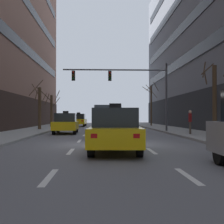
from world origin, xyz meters
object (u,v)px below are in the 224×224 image
(street_tree_2, at_px, (40,107))
(car_driving_2, at_px, (107,122))
(taxi_driving_0, at_px, (66,124))
(traffic_signal_0, at_px, (129,83))
(taxi_driving_3, at_px, (115,131))
(taxi_driving_1, at_px, (79,120))
(taxi_driving_4, at_px, (103,120))
(street_tree_3, at_px, (51,109))
(street_tree_1, at_px, (214,98))
(pedestrian_0, at_px, (190,120))
(street_tree_0, at_px, (151,103))

(street_tree_2, bearing_deg, car_driving_2, -60.23)
(taxi_driving_0, distance_m, traffic_signal_0, 6.44)
(taxi_driving_3, bearing_deg, taxi_driving_1, 96.89)
(car_driving_2, relative_size, taxi_driving_3, 0.93)
(car_driving_2, bearing_deg, taxi_driving_1, 98.46)
(taxi_driving_0, distance_m, taxi_driving_3, 13.05)
(taxi_driving_4, distance_m, street_tree_3, 7.12)
(traffic_signal_0, distance_m, street_tree_3, 13.72)
(street_tree_3, bearing_deg, street_tree_2, -89.96)
(taxi_driving_1, relative_size, street_tree_2, 0.93)
(car_driving_2, distance_m, street_tree_3, 19.11)
(taxi_driving_0, relative_size, traffic_signal_0, 0.49)
(car_driving_2, relative_size, street_tree_3, 0.99)
(car_driving_2, bearing_deg, street_tree_1, -7.33)
(taxi_driving_0, bearing_deg, street_tree_1, -35.03)
(car_driving_2, xyz_separation_m, pedestrian_0, (5.96, 2.64, 0.09))
(taxi_driving_4, relative_size, street_tree_0, 0.82)
(taxi_driving_1, bearing_deg, taxi_driving_4, -17.88)
(pedestrian_0, bearing_deg, taxi_driving_3, -121.59)
(taxi_driving_0, xyz_separation_m, street_tree_0, (9.52, 15.44, 2.29))
(taxi_driving_0, height_order, street_tree_2, street_tree_2)
(taxi_driving_4, distance_m, pedestrian_0, 19.57)
(street_tree_0, bearing_deg, street_tree_2, -140.77)
(taxi_driving_3, distance_m, street_tree_1, 8.72)
(taxi_driving_0, height_order, street_tree_3, street_tree_3)
(traffic_signal_0, xyz_separation_m, pedestrian_0, (3.89, -4.69, -3.14))
(taxi_driving_1, xyz_separation_m, taxi_driving_4, (3.22, -1.04, 0.02))
(taxi_driving_3, xyz_separation_m, street_tree_3, (-6.48, 24.76, 1.35))
(street_tree_2, bearing_deg, taxi_driving_0, -58.60)
(street_tree_2, bearing_deg, street_tree_3, 90.04)
(street_tree_1, height_order, street_tree_2, street_tree_2)
(car_driving_2, bearing_deg, taxi_driving_0, 118.30)
(traffic_signal_0, height_order, street_tree_2, traffic_signal_0)
(taxi_driving_0, relative_size, taxi_driving_4, 0.94)
(taxi_driving_1, distance_m, car_driving_2, 22.53)
(street_tree_2, bearing_deg, traffic_signal_0, -23.62)
(taxi_driving_3, height_order, taxi_driving_4, taxi_driving_4)
(taxi_driving_0, distance_m, street_tree_0, 18.29)
(taxi_driving_3, xyz_separation_m, street_tree_0, (6.17, 28.05, 2.25))
(taxi_driving_1, xyz_separation_m, car_driving_2, (3.32, -22.29, 0.18))
(taxi_driving_1, distance_m, traffic_signal_0, 16.26)
(taxi_driving_1, bearing_deg, taxi_driving_0, -89.44)
(street_tree_0, relative_size, street_tree_3, 1.32)
(traffic_signal_0, bearing_deg, street_tree_2, 156.38)
(street_tree_0, height_order, street_tree_2, street_tree_0)
(street_tree_1, xyz_separation_m, street_tree_3, (-12.67, 18.83, -0.27))
(taxi_driving_4, relative_size, street_tree_1, 0.97)
(taxi_driving_4, xyz_separation_m, traffic_signal_0, (2.17, -13.92, 3.40))
(taxi_driving_3, relative_size, street_tree_2, 0.95)
(car_driving_2, height_order, taxi_driving_4, car_driving_2)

